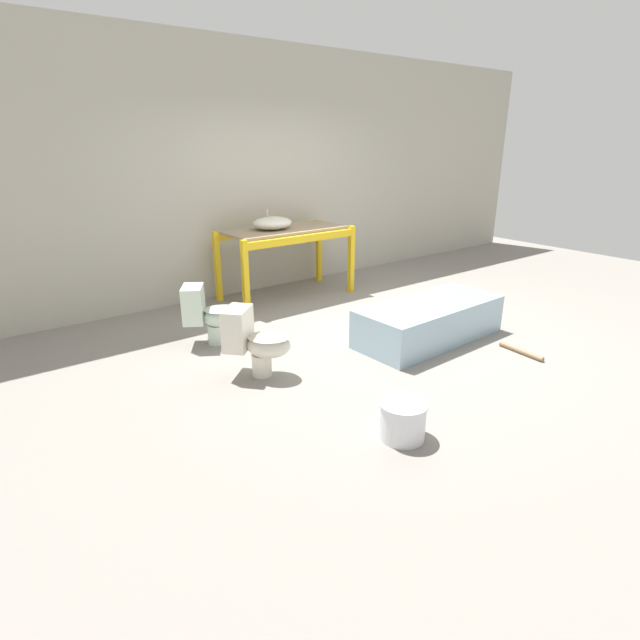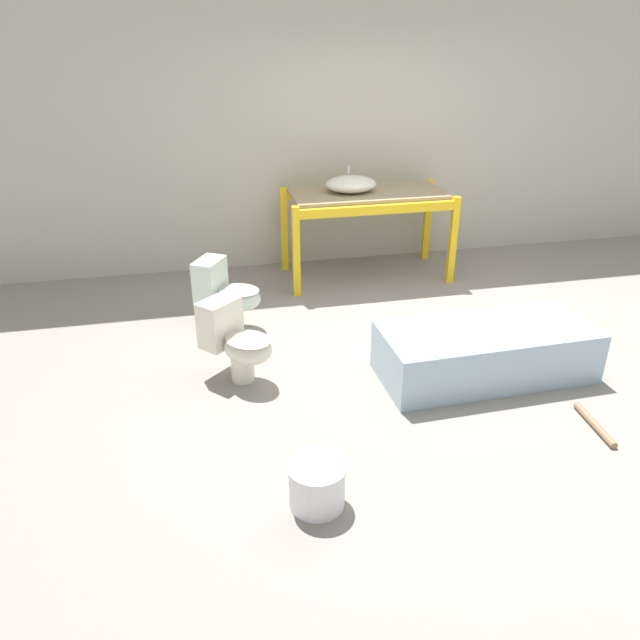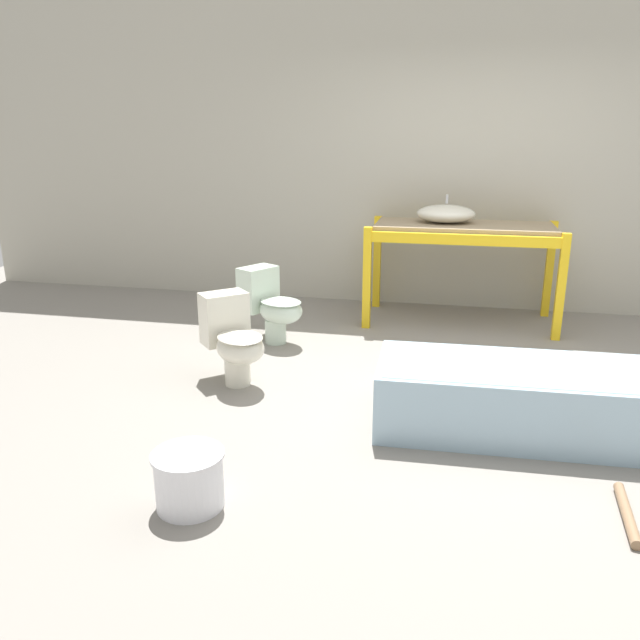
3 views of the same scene
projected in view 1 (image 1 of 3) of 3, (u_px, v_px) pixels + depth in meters
The scene contains 9 objects.
ground_plane at pixel (373, 328), 5.63m from camera, with size 12.00×12.00×0.00m, color gray.
warehouse_wall_rear at pixel (265, 172), 6.75m from camera, with size 10.80×0.08×3.20m.
shelving_rack at pixel (286, 239), 6.53m from camera, with size 1.72×0.80×0.92m.
sink_basin at pixel (273, 223), 6.39m from camera, with size 0.53×0.43×0.24m.
bathtub_main at pixel (429, 318), 5.26m from camera, with size 1.67×0.75×0.41m.
toilet_near at pixel (210, 313), 5.11m from camera, with size 0.66×0.57×0.62m.
toilet_far at pixel (256, 340), 4.41m from camera, with size 0.62×0.64×0.62m.
bucket_white at pixel (403, 419), 3.52m from camera, with size 0.35×0.35×0.28m.
loose_pipe at pixel (521, 351), 4.96m from camera, with size 0.08×0.49×0.05m.
Camera 1 is at (-3.67, -3.82, 2.01)m, focal length 28.00 mm.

